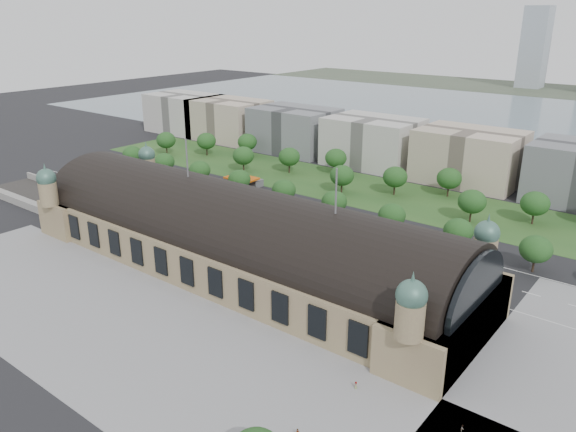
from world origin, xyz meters
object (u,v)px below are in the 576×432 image
Objects in this scene: parked_car_1 at (174,207)px; parked_car_5 at (224,222)px; parked_car_2 at (172,209)px; parked_car_3 at (198,214)px; pedestrian_0 at (356,385)px; pedestrian_2 at (462,429)px; traffic_car_1 at (187,187)px; traffic_car_3 at (238,202)px; traffic_car_0 at (99,177)px; traffic_car_6 at (471,274)px; bus_mid at (323,246)px; bus_east at (382,263)px; traffic_car_4 at (287,229)px; parked_car_0 at (135,199)px; bus_west at (295,232)px; traffic_car_2 at (169,191)px; parked_car_6 at (203,218)px; traffic_car_5 at (461,257)px; petrol_station at (249,181)px.

parked_car_5 is at bearing 53.85° from parked_car_1.
parked_car_5 is (25.87, 2.35, 0.02)m from parked_car_2.
parked_car_3 is at bearing 74.61° from parked_car_2.
pedestrian_2 is at bearing 22.17° from pedestrian_0.
traffic_car_3 is (31.98, -1.46, 0.03)m from traffic_car_1.
traffic_car_0 reaches higher than traffic_car_6.
traffic_car_6 reaches higher than traffic_car_1.
pedestrian_2 is (139.72, -51.65, 0.15)m from parked_car_1.
bus_mid is 7.46× the size of pedestrian_0.
bus_east is (92.54, 2.34, 1.08)m from parked_car_1.
bus_mid reaches higher than traffic_car_0.
traffic_car_4 is 0.82× the size of parked_car_0.
bus_west reaches higher than traffic_car_1.
bus_east is at bearing 86.92° from traffic_car_0.
traffic_car_4 is 0.73× the size of traffic_car_6.
traffic_car_2 is at bearing 85.59° from bus_mid.
traffic_car_6 is 98.90m from parked_car_6.
traffic_car_1 is at bearing 83.67° from bus_east.
traffic_car_2 is (-1.74, -9.11, 0.14)m from traffic_car_1.
traffic_car_5 is at bearing 75.04° from parked_car_6.
bus_east is at bearing 53.89° from parked_car_5.
traffic_car_4 is 0.96× the size of traffic_car_5.
traffic_car_6 is at bearing 60.51° from parked_car_1.
traffic_car_2 is 1.28× the size of parked_car_1.
traffic_car_6 is 103.25m from parked_car_3.
traffic_car_1 is at bearing -152.11° from parked_car_3.
parked_car_3 is at bearing 83.25° from traffic_car_0.
traffic_car_5 is (93.45, 2.95, -0.02)m from traffic_car_3.
traffic_car_5 is 2.63× the size of pedestrian_2.
pedestrian_0 is (61.24, -59.45, -0.75)m from bus_west.
bus_mid is 7.94× the size of pedestrian_2.
traffic_car_6 is (177.13, 6.43, -0.05)m from traffic_car_0.
bus_mid is (52.31, 3.74, 1.00)m from parked_car_6.
parked_car_5 is at bearing 68.96° from parked_car_2.
petrol_station reaches higher than traffic_car_1.
parked_car_5 is at bearing 76.01° from traffic_car_2.
pedestrian_2 is (47.18, -53.99, -0.94)m from bus_east.
parked_car_2 is at bearing 80.07° from traffic_car_0.
traffic_car_2 is 110.97m from bus_east.
traffic_car_0 is 153.44m from bus_east.
pedestrian_2 is (23.41, -65.23, 0.03)m from traffic_car_6.
petrol_station is 3.00× the size of parked_car_2.
petrol_station is 44.56m from parked_car_6.
traffic_car_5 is at bearing 65.97° from parked_car_1.
traffic_car_2 is at bearing 147.72° from parked_car_0.
parked_car_1 is at bearing 94.18° from bus_mid.
traffic_car_6 is (7.06, -9.89, 0.08)m from traffic_car_5.
traffic_car_2 is 1.21× the size of traffic_car_3.
parked_car_6 is at bearing 65.82° from parked_car_2.
petrol_station is at bearing 167.92° from parked_car_3.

